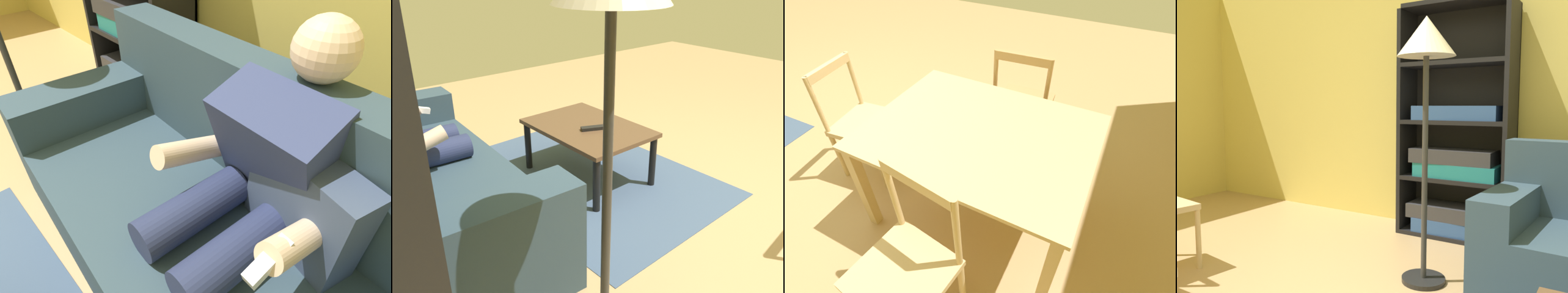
{
  "view_description": "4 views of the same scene",
  "coord_description": "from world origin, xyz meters",
  "views": [
    {
      "loc": [
        1.95,
        1.1,
        1.37
      ],
      "look_at": [
        1.33,
        1.66,
        0.71
      ],
      "focal_mm": 29.4,
      "sensor_mm": 36.0,
      "label": 1
    },
    {
      "loc": [
        -0.93,
        2.34,
        1.55
      ],
      "look_at": [
        1.24,
        0.5,
        0.25
      ],
      "focal_mm": 38.03,
      "sensor_mm": 36.0,
      "label": 2
    },
    {
      "loc": [
        -2.23,
        1.05,
        1.78
      ],
      "look_at": [
        -1.63,
        -0.12,
        0.6
      ],
      "focal_mm": 26.85,
      "sensor_mm": 36.0,
      "label": 3
    },
    {
      "loc": [
        1.03,
        -0.81,
        1.13
      ],
      "look_at": [
        -0.15,
        1.08,
        0.9
      ],
      "focal_mm": 36.82,
      "sensor_mm": 36.0,
      "label": 4
    }
  ],
  "objects": [
    {
      "name": "floor_lamp",
      "position": [
        0.0,
        1.46,
        1.4
      ],
      "size": [
        0.36,
        0.36,
        1.67
      ],
      "color": "black",
      "rests_on": "ground_plane"
    },
    {
      "name": "bookshelf",
      "position": [
        -0.16,
        2.44,
        0.77
      ],
      "size": [
        0.94,
        0.36,
        1.98
      ],
      "color": "black",
      "rests_on": "ground_plane"
    },
    {
      "name": "wall_back",
      "position": [
        0.0,
        2.69,
        1.3
      ],
      "size": [
        6.94,
        0.12,
        2.6
      ],
      "primitive_type": "cube",
      "color": "#DBC660",
      "rests_on": "ground_plane"
    }
  ]
}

